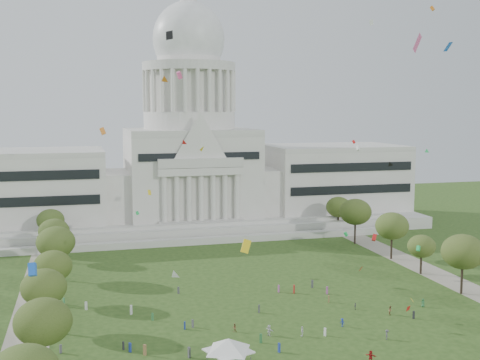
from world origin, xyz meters
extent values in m
plane|color=#284617|center=(0.00, 0.00, 0.00)|extent=(400.00, 400.00, 0.00)
cube|color=#B9B7AD|center=(0.00, 115.00, 2.00)|extent=(160.00, 60.00, 4.00)
cube|color=#B9B7AD|center=(0.00, 82.00, 1.00)|extent=(130.00, 3.00, 2.00)
cube|color=#B9B7AD|center=(0.00, 90.00, 2.50)|extent=(140.00, 3.00, 5.00)
cube|color=beige|center=(-55.00, 114.00, 15.00)|extent=(50.00, 34.00, 22.00)
cube|color=beige|center=(55.00, 114.00, 15.00)|extent=(50.00, 34.00, 22.00)
cube|color=beige|center=(-27.00, 112.00, 12.00)|extent=(12.00, 26.00, 16.00)
cube|color=beige|center=(27.00, 112.00, 12.00)|extent=(12.00, 26.00, 16.00)
cube|color=beige|center=(0.00, 114.00, 18.00)|extent=(44.00, 38.00, 28.00)
cube|color=beige|center=(0.00, 94.00, 21.20)|extent=(28.00, 3.00, 2.40)
cube|color=black|center=(-55.00, 96.80, 17.00)|extent=(46.00, 0.40, 11.00)
cube|color=black|center=(55.00, 96.80, 17.00)|extent=(46.00, 0.40, 11.00)
cylinder|color=beige|center=(0.00, 114.00, 37.40)|extent=(32.00, 32.00, 6.00)
cylinder|color=beige|center=(0.00, 114.00, 47.40)|extent=(28.00, 28.00, 14.00)
cylinder|color=#B9B7AD|center=(0.00, 114.00, 55.90)|extent=(32.40, 32.40, 3.00)
cylinder|color=beige|center=(0.00, 114.00, 61.40)|extent=(22.00, 22.00, 8.00)
ellipsoid|color=silver|center=(0.00, 114.00, 65.40)|extent=(25.00, 25.00, 26.20)
cube|color=gray|center=(-48.00, 30.00, 0.02)|extent=(8.00, 160.00, 0.04)
cube|color=gray|center=(48.00, 30.00, 0.02)|extent=(8.00, 160.00, 0.04)
cylinder|color=black|center=(-44.07, -2.96, 2.88)|extent=(0.56, 0.56, 5.75)
ellipsoid|color=#344817|center=(-44.07, -2.96, 8.97)|extent=(8.86, 8.86, 7.25)
cylinder|color=black|center=(-45.04, 17.30, 2.73)|extent=(0.56, 0.56, 5.47)
ellipsoid|color=#3B4F1B|center=(-45.04, 17.30, 8.53)|extent=(8.42, 8.42, 6.89)
cylinder|color=black|center=(44.17, 17.44, 3.10)|extent=(0.56, 0.56, 6.20)
ellipsoid|color=#3E4D1C|center=(44.17, 17.44, 9.68)|extent=(9.55, 9.55, 7.82)
cylinder|color=black|center=(-44.09, 33.92, 2.64)|extent=(0.56, 0.56, 5.27)
ellipsoid|color=#3B4F1A|center=(-44.09, 33.92, 8.23)|extent=(8.12, 8.12, 6.65)
cylinder|color=black|center=(44.40, 34.48, 2.28)|extent=(0.56, 0.56, 4.56)
ellipsoid|color=#40521E|center=(44.40, 34.48, 7.11)|extent=(7.01, 7.01, 5.74)
cylinder|color=black|center=(-44.08, 52.42, 3.02)|extent=(0.56, 0.56, 6.03)
ellipsoid|color=#394E1C|center=(-44.08, 52.42, 9.41)|extent=(9.29, 9.29, 7.60)
cylinder|color=black|center=(44.76, 50.04, 2.98)|extent=(0.56, 0.56, 5.97)
ellipsoid|color=#3D511E|center=(44.76, 50.04, 9.31)|extent=(9.19, 9.19, 7.52)
cylinder|color=black|center=(-45.22, 71.01, 2.70)|extent=(0.56, 0.56, 5.41)
ellipsoid|color=#384C1C|center=(-45.22, 71.01, 8.44)|extent=(8.33, 8.33, 6.81)
cylinder|color=black|center=(43.49, 70.19, 3.19)|extent=(0.56, 0.56, 6.37)
ellipsoid|color=#344717|center=(43.49, 70.19, 9.94)|extent=(9.82, 9.82, 8.03)
cylinder|color=black|center=(-46.87, 89.14, 2.66)|extent=(0.56, 0.56, 5.32)
ellipsoid|color=#314818|center=(-46.87, 89.14, 8.29)|extent=(8.19, 8.19, 6.70)
cylinder|color=black|center=(45.96, 88.13, 2.73)|extent=(0.56, 0.56, 5.47)
ellipsoid|color=#344915|center=(45.96, 88.13, 8.53)|extent=(8.42, 8.42, 6.89)
cylinder|color=#4C4C4C|center=(-18.63, -3.63, 1.29)|extent=(0.12, 0.12, 2.59)
cylinder|color=#4C4C4C|center=(-12.84, -3.63, 1.29)|extent=(0.12, 0.12, 2.59)
cube|color=white|center=(-15.73, -6.53, 2.69)|extent=(8.06, 8.06, 0.21)
pyramid|color=white|center=(-15.73, -6.53, 3.83)|extent=(11.28, 11.28, 2.07)
imported|color=#33723F|center=(30.88, 11.66, 0.88)|extent=(1.02, 1.00, 1.77)
imported|color=olive|center=(21.82, 9.01, 0.92)|extent=(0.96, 1.05, 1.83)
imported|color=navy|center=(9.62, 5.43, 0.82)|extent=(0.95, 1.19, 1.63)
imported|color=silver|center=(0.46, 2.83, 0.95)|extent=(0.90, 1.24, 1.90)
imported|color=silver|center=(-5.29, 4.60, 1.02)|extent=(1.45, 2.04, 2.05)
imported|color=olive|center=(-10.94, 8.15, 0.80)|extent=(0.88, 0.68, 1.60)
imported|color=#4C4C51|center=(14.67, -2.66, 0.92)|extent=(0.93, 1.32, 1.85)
imported|color=#4C4C51|center=(16.35, 13.74, 0.70)|extent=(0.73, 0.93, 1.40)
imported|color=#B21E1E|center=(7.28, -10.74, 0.98)|extent=(1.86, 1.71, 1.96)
cube|color=#4C4C51|center=(-42.00, 6.19, 0.76)|extent=(0.47, 0.43, 1.51)
cube|color=silver|center=(4.54, 1.82, 0.76)|extent=(0.42, 0.48, 1.53)
cube|color=#994C8C|center=(14.86, 24.96, 0.88)|extent=(0.54, 0.52, 1.75)
cube|color=#26262B|center=(-31.58, 4.95, 0.72)|extent=(0.35, 0.44, 1.45)
cube|color=silver|center=(-28.76, 22.75, 0.97)|extent=(0.52, 0.60, 1.93)
cube|color=olive|center=(-28.26, 1.63, 0.93)|extent=(0.56, 0.57, 1.86)
cube|color=#4C4C51|center=(-17.31, 33.97, 0.79)|extent=(0.49, 0.46, 1.58)
cube|color=silver|center=(-37.53, 27.99, 0.88)|extent=(0.54, 0.46, 1.75)
cube|color=navy|center=(-5.96, -3.05, 0.82)|extent=(0.37, 0.49, 1.64)
cube|color=#4C4C51|center=(13.49, 30.40, 0.91)|extent=(0.57, 0.49, 1.82)
cube|color=olive|center=(12.96, 19.58, 0.77)|extent=(0.38, 0.47, 1.53)
cube|color=#26262B|center=(25.09, 5.68, 0.79)|extent=(0.48, 0.48, 1.58)
cube|color=#4C4C51|center=(-3.48, 17.03, 0.83)|extent=(0.46, 0.52, 1.66)
cube|color=#4C4C51|center=(-21.21, -1.33, 0.93)|extent=(0.47, 0.57, 1.85)
cube|color=#33723F|center=(-7.77, 1.71, 0.84)|extent=(0.52, 0.44, 1.68)
cube|color=navy|center=(-19.70, 11.81, 0.75)|extent=(0.36, 0.45, 1.49)
cube|color=#B21E1E|center=(7.96, 27.59, 0.94)|extent=(0.44, 0.57, 1.88)
cube|color=#994C8C|center=(4.82, 29.09, 0.85)|extent=(0.28, 0.45, 1.69)
cube|color=#4C4C51|center=(-18.07, 12.32, 0.78)|extent=(0.42, 0.48, 1.55)
cube|color=navy|center=(-30.56, 3.62, 0.83)|extent=(0.48, 0.51, 1.65)
cube|color=#33723F|center=(-25.01, 18.14, 0.76)|extent=(0.46, 0.45, 1.51)
cube|color=#33723F|center=(-42.00, 31.29, 0.96)|extent=(0.44, 0.57, 1.91)
camera|label=1|loc=(-37.90, -96.41, 41.26)|focal=45.00mm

